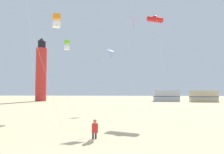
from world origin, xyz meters
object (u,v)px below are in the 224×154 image
kite_box_orange (56,21)px  kite_tube_scarlet (155,19)px  rv_van_silver (166,96)px  kite_diamond_blue (111,53)px  kite_box_lime (67,45)px  kite_diamond_rainbow (133,22)px  rv_van_tan (203,96)px  kite_flyer_standing (95,129)px  lighthouse_distant (41,71)px

kite_box_orange → kite_tube_scarlet: bearing=45.6°
kite_box_orange → rv_van_silver: size_ratio=1.45×
kite_diamond_blue → kite_box_lime: kite_diamond_blue is taller
rv_van_silver → kite_box_orange: bearing=-116.2°
kite_diamond_rainbow → rv_van_silver: bearing=73.3°
kite_diamond_rainbow → rv_van_tan: size_ratio=1.73×
kite_flyer_standing → kite_box_lime: 15.91m
kite_box_orange → kite_box_lime: (-1.25, 7.29, -0.51)m
kite_diamond_rainbow → kite_tube_scarlet: kite_tube_scarlet is taller
kite_diamond_rainbow → kite_box_lime: (-8.15, 1.05, -2.29)m
kite_box_lime → rv_van_tan: bearing=47.1°
kite_diamond_rainbow → lighthouse_distant: (-23.48, 29.00, -2.85)m
rv_van_silver → kite_box_lime: bearing=-122.9°
kite_box_lime → rv_van_silver: kite_box_lime is taller
rv_van_silver → rv_van_tan: (8.78, -1.58, 0.00)m
kite_diamond_rainbow → rv_van_tan: (18.06, 29.27, -9.30)m
kite_diamond_blue → kite_box_lime: bearing=-129.9°
kite_diamond_blue → rv_van_tan: kite_diamond_blue is taller
kite_tube_scarlet → kite_diamond_rainbow: bearing=-127.9°
kite_diamond_rainbow → rv_van_tan: bearing=58.3°
lighthouse_distant → rv_van_silver: bearing=3.2°
kite_diamond_rainbow → kite_tube_scarlet: bearing=52.1°
rv_van_tan → kite_box_orange: bearing=-120.4°
kite_tube_scarlet → lighthouse_distant: lighthouse_distant is taller
kite_diamond_rainbow → rv_van_tan: 35.63m
kite_box_orange → rv_van_tan: bearing=54.9°
kite_diamond_rainbow → kite_tube_scarlet: size_ratio=0.87×
kite_diamond_rainbow → kite_box_orange: kite_diamond_rainbow is taller
kite_box_lime → kite_diamond_rainbow: bearing=-7.3°
kite_diamond_blue → kite_tube_scarlet: bearing=-26.9°
kite_diamond_rainbow → kite_box_orange: (-6.90, -6.24, -1.78)m
kite_diamond_rainbow → lighthouse_distant: bearing=129.0°
lighthouse_distant → kite_diamond_rainbow: bearing=-51.0°
kite_diamond_rainbow → rv_van_silver: size_ratio=1.74×
kite_diamond_blue → rv_van_silver: size_ratio=1.38×
kite_diamond_rainbow → kite_box_lime: bearing=172.7°
kite_diamond_blue → rv_van_tan: 31.60m
rv_van_tan → kite_tube_scarlet: bearing=-116.0°
kite_flyer_standing → kite_box_lime: (-5.56, 12.71, 7.78)m
kite_flyer_standing → kite_box_orange: size_ratio=0.12×
kite_tube_scarlet → kite_box_lime: size_ratio=1.45×
kite_box_lime → lighthouse_distant: size_ratio=0.53×
kite_box_orange → kite_box_lime: kite_box_orange is taller
kite_box_lime → kite_tube_scarlet: bearing=14.1°
kite_flyer_standing → kite_tube_scarlet: (5.57, 15.50, 11.73)m
lighthouse_distant → rv_van_silver: 33.44m
kite_flyer_standing → kite_box_lime: kite_box_lime is taller
kite_box_orange → kite_tube_scarlet: size_ratio=0.73×
kite_tube_scarlet → kite_flyer_standing: bearing=-109.8°
kite_flyer_standing → kite_diamond_rainbow: 15.63m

